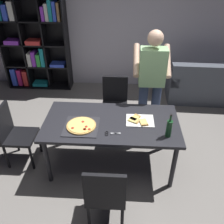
{
  "coord_description": "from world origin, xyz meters",
  "views": [
    {
      "loc": [
        0.16,
        -2.57,
        2.62
      ],
      "look_at": [
        0.0,
        0.15,
        0.8
      ],
      "focal_mm": 39.0,
      "sensor_mm": 36.0,
      "label": 1
    }
  ],
  "objects_px": {
    "couch": "(210,86)",
    "chair_near_camera": "(106,193)",
    "pepperoni_pizza_on_tray": "(81,126)",
    "chair_far_side": "(115,100)",
    "chair_left_end": "(13,132)",
    "wine_bottle": "(169,128)",
    "person_serving_pizza": "(151,81)",
    "dining_table": "(111,126)",
    "kitchen_scissors": "(110,133)",
    "bookshelf": "(34,44)"
  },
  "relations": [
    {
      "from": "chair_left_end",
      "to": "couch",
      "type": "relative_size",
      "value": 0.52
    },
    {
      "from": "person_serving_pizza",
      "to": "wine_bottle",
      "type": "xyz_separation_m",
      "value": [
        0.15,
        -0.98,
        -0.13
      ]
    },
    {
      "from": "chair_near_camera",
      "to": "wine_bottle",
      "type": "relative_size",
      "value": 2.85
    },
    {
      "from": "chair_near_camera",
      "to": "person_serving_pizza",
      "type": "height_order",
      "value": "person_serving_pizza"
    },
    {
      "from": "wine_bottle",
      "to": "chair_far_side",
      "type": "bearing_deg",
      "value": 120.31
    },
    {
      "from": "wine_bottle",
      "to": "kitchen_scissors",
      "type": "height_order",
      "value": "wine_bottle"
    },
    {
      "from": "chair_near_camera",
      "to": "couch",
      "type": "relative_size",
      "value": 0.52
    },
    {
      "from": "chair_near_camera",
      "to": "wine_bottle",
      "type": "xyz_separation_m",
      "value": [
        0.7,
        0.68,
        0.36
      ]
    },
    {
      "from": "couch",
      "to": "pepperoni_pizza_on_tray",
      "type": "relative_size",
      "value": 3.99
    },
    {
      "from": "chair_near_camera",
      "to": "person_serving_pizza",
      "type": "distance_m",
      "value": 1.82
    },
    {
      "from": "chair_left_end",
      "to": "person_serving_pizza",
      "type": "bearing_deg",
      "value": 20.55
    },
    {
      "from": "person_serving_pizza",
      "to": "pepperoni_pizza_on_tray",
      "type": "xyz_separation_m",
      "value": [
        -0.92,
        -0.86,
        -0.23
      ]
    },
    {
      "from": "pepperoni_pizza_on_tray",
      "to": "person_serving_pizza",
      "type": "bearing_deg",
      "value": 42.87
    },
    {
      "from": "chair_near_camera",
      "to": "person_serving_pizza",
      "type": "bearing_deg",
      "value": 71.65
    },
    {
      "from": "bookshelf",
      "to": "kitchen_scissors",
      "type": "height_order",
      "value": "bookshelf"
    },
    {
      "from": "pepperoni_pizza_on_tray",
      "to": "chair_far_side",
      "type": "bearing_deg",
      "value": 70.92
    },
    {
      "from": "chair_near_camera",
      "to": "couch",
      "type": "bearing_deg",
      "value": 57.03
    },
    {
      "from": "pepperoni_pizza_on_tray",
      "to": "wine_bottle",
      "type": "relative_size",
      "value": 1.37
    },
    {
      "from": "chair_near_camera",
      "to": "pepperoni_pizza_on_tray",
      "type": "height_order",
      "value": "chair_near_camera"
    },
    {
      "from": "couch",
      "to": "pepperoni_pizza_on_tray",
      "type": "height_order",
      "value": "couch"
    },
    {
      "from": "chair_left_end",
      "to": "kitchen_scissors",
      "type": "xyz_separation_m",
      "value": [
        1.37,
        -0.26,
        0.24
      ]
    },
    {
      "from": "wine_bottle",
      "to": "kitchen_scissors",
      "type": "xyz_separation_m",
      "value": [
        -0.7,
        0.0,
        -0.11
      ]
    },
    {
      "from": "chair_left_end",
      "to": "kitchen_scissors",
      "type": "relative_size",
      "value": 4.62
    },
    {
      "from": "chair_left_end",
      "to": "wine_bottle",
      "type": "xyz_separation_m",
      "value": [
        2.07,
        -0.26,
        0.36
      ]
    },
    {
      "from": "wine_bottle",
      "to": "kitchen_scissors",
      "type": "relative_size",
      "value": 1.62
    },
    {
      "from": "dining_table",
      "to": "chair_left_end",
      "type": "relative_size",
      "value": 1.96
    },
    {
      "from": "wine_bottle",
      "to": "chair_near_camera",
      "type": "bearing_deg",
      "value": -135.62
    },
    {
      "from": "dining_table",
      "to": "wine_bottle",
      "type": "height_order",
      "value": "wine_bottle"
    },
    {
      "from": "chair_far_side",
      "to": "couch",
      "type": "distance_m",
      "value": 2.18
    },
    {
      "from": "dining_table",
      "to": "bookshelf",
      "type": "bearing_deg",
      "value": 126.83
    },
    {
      "from": "couch",
      "to": "bookshelf",
      "type": "height_order",
      "value": "bookshelf"
    },
    {
      "from": "couch",
      "to": "chair_near_camera",
      "type": "bearing_deg",
      "value": -122.97
    },
    {
      "from": "dining_table",
      "to": "kitchen_scissors",
      "type": "xyz_separation_m",
      "value": [
        -0.0,
        -0.26,
        0.08
      ]
    },
    {
      "from": "dining_table",
      "to": "couch",
      "type": "distance_m",
      "value": 2.77
    },
    {
      "from": "chair_far_side",
      "to": "chair_left_end",
      "type": "bearing_deg",
      "value": -145.53
    },
    {
      "from": "couch",
      "to": "person_serving_pizza",
      "type": "distance_m",
      "value": 1.98
    },
    {
      "from": "chair_near_camera",
      "to": "bookshelf",
      "type": "distance_m",
      "value": 3.8
    },
    {
      "from": "dining_table",
      "to": "person_serving_pizza",
      "type": "xyz_separation_m",
      "value": [
        0.55,
        0.72,
        0.32
      ]
    },
    {
      "from": "chair_far_side",
      "to": "bookshelf",
      "type": "bearing_deg",
      "value": 141.04
    },
    {
      "from": "chair_left_end",
      "to": "person_serving_pizza",
      "type": "height_order",
      "value": "person_serving_pizza"
    },
    {
      "from": "chair_far_side",
      "to": "kitchen_scissors",
      "type": "xyz_separation_m",
      "value": [
        -0.0,
        -1.19,
        0.24
      ]
    },
    {
      "from": "chair_far_side",
      "to": "wine_bottle",
      "type": "xyz_separation_m",
      "value": [
        0.7,
        -1.2,
        0.36
      ]
    },
    {
      "from": "wine_bottle",
      "to": "kitchen_scissors",
      "type": "distance_m",
      "value": 0.71
    },
    {
      "from": "kitchen_scissors",
      "to": "couch",
      "type": "bearing_deg",
      "value": 49.72
    },
    {
      "from": "person_serving_pizza",
      "to": "couch",
      "type": "bearing_deg",
      "value": 43.23
    },
    {
      "from": "dining_table",
      "to": "wine_bottle",
      "type": "xyz_separation_m",
      "value": [
        0.7,
        -0.26,
        0.19
      ]
    },
    {
      "from": "chair_far_side",
      "to": "couch",
      "type": "xyz_separation_m",
      "value": [
        1.9,
        1.05,
        -0.21
      ]
    },
    {
      "from": "couch",
      "to": "bookshelf",
      "type": "relative_size",
      "value": 0.88
    },
    {
      "from": "chair_far_side",
      "to": "person_serving_pizza",
      "type": "height_order",
      "value": "person_serving_pizza"
    },
    {
      "from": "dining_table",
      "to": "chair_left_end",
      "type": "xyz_separation_m",
      "value": [
        -1.37,
        0.0,
        -0.17
      ]
    }
  ]
}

